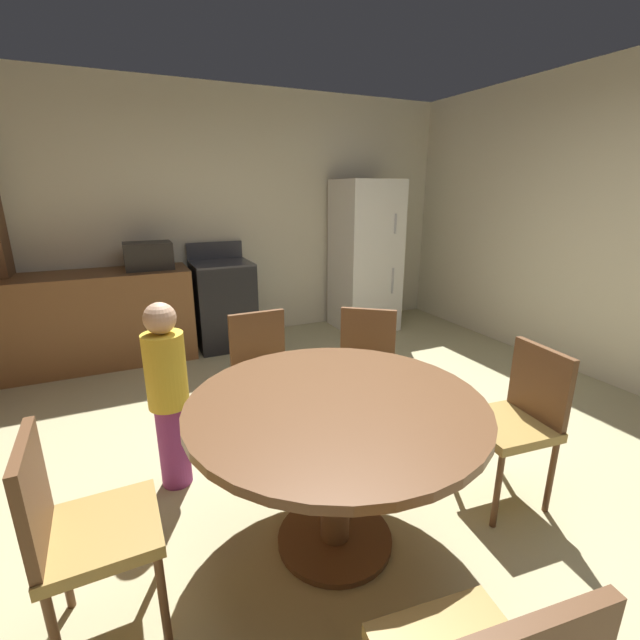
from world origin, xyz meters
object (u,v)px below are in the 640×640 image
object	(u,v)px
chair_east	(518,415)
person_child	(168,392)
microwave	(148,256)
oven_range	(224,304)
dining_table	(336,430)
chair_northeast	(365,365)
refrigerator	(365,256)
chair_north	(264,370)
chair_west	(79,526)

from	to	relation	value
chair_east	person_child	bearing A→B (deg)	-22.11
chair_east	microwave	bearing A→B (deg)	-57.06
oven_range	person_child	distance (m)	2.35
dining_table	chair_northeast	xyz separation A→B (m)	(0.64, 0.82, -0.11)
refrigerator	microwave	size ratio (longest dim) A/B	4.00
oven_range	person_child	xyz separation A→B (m)	(-0.80, -2.21, 0.11)
oven_range	chair_north	world-z (taller)	oven_range
oven_range	chair_west	xyz separation A→B (m)	(-1.20, -3.01, 0.03)
refrigerator	chair_west	distance (m)	4.17
refrigerator	chair_east	distance (m)	3.19
dining_table	chair_north	world-z (taller)	chair_north
chair_east	chair_west	distance (m)	2.07
refrigerator	chair_west	xyz separation A→B (m)	(-2.91, -2.96, -0.38)
refrigerator	dining_table	bearing A→B (deg)	-122.54
refrigerator	chair_northeast	distance (m)	2.48
microwave	dining_table	size ratio (longest dim) A/B	0.33
chair_northeast	chair_north	size ratio (longest dim) A/B	1.00
dining_table	chair_east	distance (m)	1.04
chair_east	chair_northeast	xyz separation A→B (m)	(-0.39, 0.93, 0.00)
chair_north	oven_range	bearing A→B (deg)	174.30
microwave	chair_north	world-z (taller)	microwave
microwave	person_child	size ratio (longest dim) A/B	0.40
refrigerator	dining_table	size ratio (longest dim) A/B	1.33
refrigerator	chair_north	world-z (taller)	refrigerator
chair_west	chair_northeast	bearing A→B (deg)	25.43
chair_northeast	refrigerator	bearing A→B (deg)	-172.33
oven_range	microwave	bearing A→B (deg)	-179.70
oven_range	person_child	bearing A→B (deg)	-109.90
microwave	chair_northeast	distance (m)	2.53
chair_northeast	person_child	size ratio (longest dim) A/B	0.80
microwave	chair_northeast	world-z (taller)	microwave
oven_range	dining_table	xyz separation A→B (m)	(-0.16, -2.99, 0.14)
chair_north	chair_northeast	bearing A→B (deg)	70.69
chair_north	person_child	xyz separation A→B (m)	(-0.63, -0.25, 0.08)
refrigerator	chair_north	xyz separation A→B (m)	(-1.89, -1.90, -0.38)
refrigerator	microwave	xyz separation A→B (m)	(-2.41, 0.05, 0.15)
chair_east	chair_west	bearing A→B (deg)	3.64
chair_west	dining_table	bearing A→B (deg)	0.00
dining_table	person_child	distance (m)	1.01
chair_northeast	chair_west	bearing A→B (deg)	-25.43
chair_north	chair_east	bearing A→B (deg)	41.62
oven_range	chair_west	world-z (taller)	oven_range
person_child	dining_table	bearing A→B (deg)	-0.00
refrigerator	chair_east	bearing A→B (deg)	-105.48
oven_range	chair_east	world-z (taller)	oven_range
chair_northeast	dining_table	bearing A→B (deg)	0.00
oven_range	microwave	size ratio (longest dim) A/B	2.50
chair_east	refrigerator	bearing A→B (deg)	-99.40
refrigerator	dining_table	xyz separation A→B (m)	(-1.88, -2.94, -0.27)
dining_table	chair_west	size ratio (longest dim) A/B	1.52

